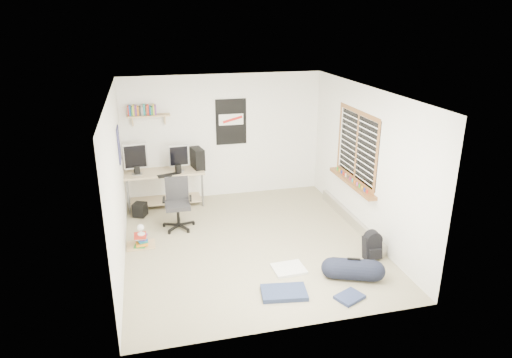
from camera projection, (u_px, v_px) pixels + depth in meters
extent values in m
cube|color=gray|center=(249.00, 243.00, 7.58)|extent=(4.00, 4.50, 0.01)
cube|color=white|center=(249.00, 92.00, 6.72)|extent=(4.00, 4.50, 0.01)
cube|color=silver|center=(224.00, 137.00, 9.21)|extent=(4.00, 0.01, 2.50)
cube|color=silver|center=(116.00, 183.00, 6.70)|extent=(0.01, 4.50, 2.50)
cube|color=silver|center=(366.00, 162.00, 7.60)|extent=(0.01, 4.50, 2.50)
cube|color=#C8B08B|center=(165.00, 187.00, 9.00)|extent=(1.66, 1.10, 0.70)
cube|color=#ADACB2|center=(136.00, 163.00, 8.59)|extent=(0.45, 0.17, 0.48)
cube|color=#B6B8BC|center=(179.00, 162.00, 8.75)|extent=(0.38, 0.12, 0.41)
cube|color=black|center=(197.00, 159.00, 8.96)|extent=(0.26, 0.43, 0.42)
cube|color=black|center=(169.00, 175.00, 8.65)|extent=(0.45, 0.27, 0.02)
cube|color=black|center=(137.00, 170.00, 8.63)|extent=(0.12, 0.12, 0.20)
cube|color=black|center=(178.00, 169.00, 8.72)|extent=(0.12, 0.12, 0.19)
cube|color=#28272A|center=(177.00, 202.00, 7.95)|extent=(0.64, 0.64, 0.90)
cube|color=tan|center=(149.00, 116.00, 8.60)|extent=(0.80, 0.22, 0.24)
cube|color=black|center=(231.00, 122.00, 9.12)|extent=(0.62, 0.03, 0.92)
cube|color=navy|center=(119.00, 145.00, 7.71)|extent=(0.02, 0.42, 0.60)
cube|color=brown|center=(356.00, 146.00, 7.80)|extent=(0.10, 1.50, 1.26)
cube|color=#B7B2A8|center=(351.00, 219.00, 8.26)|extent=(0.08, 2.50, 0.18)
cube|color=black|center=(372.00, 247.00, 7.02)|extent=(0.27, 0.22, 0.35)
cylinder|color=black|center=(353.00, 270.00, 6.50)|extent=(0.40, 0.40, 0.61)
cube|color=silver|center=(289.00, 269.00, 6.77)|extent=(0.48, 0.41, 0.04)
cube|color=#232E4F|center=(284.00, 293.00, 6.17)|extent=(0.66, 0.47, 0.07)
cube|color=#222C4E|center=(350.00, 297.00, 6.08)|extent=(0.44, 0.39, 0.04)
cube|color=brown|center=(140.00, 237.00, 7.44)|extent=(0.53, 0.49, 0.29)
cube|color=silver|center=(140.00, 225.00, 7.35)|extent=(0.17, 0.23, 0.20)
cube|color=black|center=(140.00, 209.00, 8.53)|extent=(0.30, 0.30, 0.25)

